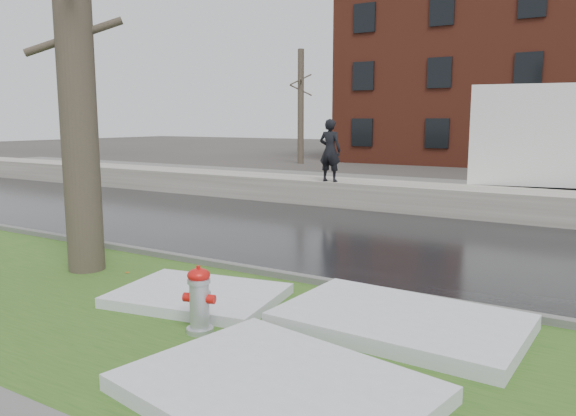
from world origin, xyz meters
The scene contains 14 objects.
ground centered at (0.00, 0.00, 0.00)m, with size 120.00×120.00×0.00m, color #47423D.
verge centered at (0.00, -1.25, 0.02)m, with size 60.00×4.50×0.04m, color #2B511B.
road centered at (0.00, 4.50, 0.01)m, with size 60.00×7.00×0.03m, color black.
parking_lot centered at (0.00, 13.00, 0.01)m, with size 60.00×9.00×0.03m, color slate.
curb centered at (0.00, 1.00, 0.07)m, with size 60.00×0.15×0.14m, color slate.
snowbank centered at (0.00, 8.70, 0.38)m, with size 60.00×1.60×0.75m, color #BCB8AC.
bg_tree_left centered at (-12.00, 22.00, 3.33)m, with size 1.40×1.62×6.50m.
bg_tree_center centered at (-6.00, 26.00, 3.33)m, with size 1.40×1.62×6.50m.
fire_hydrant centered at (0.39, -1.46, 0.47)m, with size 0.40×0.37×0.81m.
tree centered at (-3.06, -0.29, 3.73)m, with size 1.42×1.58×7.32m.
worker centered at (-2.87, 8.10, 1.65)m, with size 0.65×0.43×1.79m, color black.
snow_patch_near centered at (2.01, -2.30, 0.12)m, with size 2.60×2.00×0.16m, color silver.
snow_patch_far centered at (-0.40, -0.56, 0.11)m, with size 2.20×1.60×0.14m, color silver.
snow_patch_side centered at (2.36, -0.10, 0.13)m, with size 2.80×1.80×0.18m, color silver.
Camera 1 is at (4.58, -6.27, 2.51)m, focal length 35.00 mm.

